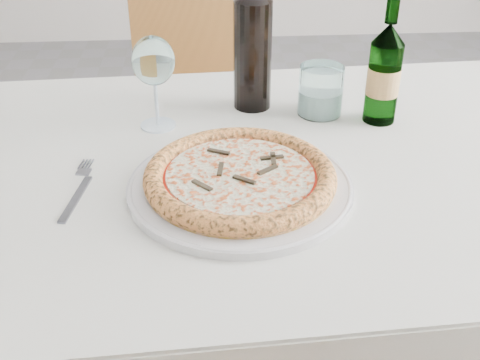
{
  "coord_description": "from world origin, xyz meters",
  "views": [
    {
      "loc": [
        -0.25,
        -0.94,
        1.28
      ],
      "look_at": [
        -0.19,
        -0.11,
        0.78
      ],
      "focal_mm": 45.0,
      "sensor_mm": 36.0,
      "label": 1
    }
  ],
  "objects_px": {
    "tumbler": "(320,94)",
    "beer_bottle": "(384,74)",
    "plate": "(240,186)",
    "dining_table": "(236,201)",
    "pizza": "(240,177)",
    "chair_far": "(201,92)",
    "wine_bottle": "(253,44)",
    "wine_glass": "(153,63)"
  },
  "relations": [
    {
      "from": "tumbler",
      "to": "beer_bottle",
      "type": "relative_size",
      "value": 0.41
    },
    {
      "from": "plate",
      "to": "tumbler",
      "type": "distance_m",
      "value": 0.34
    },
    {
      "from": "dining_table",
      "to": "pizza",
      "type": "distance_m",
      "value": 0.15
    },
    {
      "from": "chair_far",
      "to": "wine_bottle",
      "type": "xyz_separation_m",
      "value": [
        0.11,
        -0.61,
        0.36
      ]
    },
    {
      "from": "chair_far",
      "to": "wine_bottle",
      "type": "relative_size",
      "value": 2.94
    },
    {
      "from": "beer_bottle",
      "to": "wine_bottle",
      "type": "relative_size",
      "value": 0.78
    },
    {
      "from": "dining_table",
      "to": "beer_bottle",
      "type": "distance_m",
      "value": 0.38
    },
    {
      "from": "dining_table",
      "to": "wine_glass",
      "type": "relative_size",
      "value": 8.25
    },
    {
      "from": "wine_bottle",
      "to": "tumbler",
      "type": "bearing_deg",
      "value": -19.08
    },
    {
      "from": "dining_table",
      "to": "wine_bottle",
      "type": "height_order",
      "value": "wine_bottle"
    },
    {
      "from": "plate",
      "to": "wine_glass",
      "type": "distance_m",
      "value": 0.31
    },
    {
      "from": "wine_glass",
      "to": "tumbler",
      "type": "height_order",
      "value": "wine_glass"
    },
    {
      "from": "pizza",
      "to": "tumbler",
      "type": "relative_size",
      "value": 3.11
    },
    {
      "from": "chair_far",
      "to": "tumbler",
      "type": "distance_m",
      "value": 0.75
    },
    {
      "from": "chair_far",
      "to": "dining_table",
      "type": "bearing_deg",
      "value": -86.21
    },
    {
      "from": "tumbler",
      "to": "wine_bottle",
      "type": "height_order",
      "value": "wine_bottle"
    },
    {
      "from": "pizza",
      "to": "tumbler",
      "type": "height_order",
      "value": "tumbler"
    },
    {
      "from": "plate",
      "to": "pizza",
      "type": "relative_size",
      "value": 1.18
    },
    {
      "from": "tumbler",
      "to": "beer_bottle",
      "type": "bearing_deg",
      "value": -19.7
    },
    {
      "from": "dining_table",
      "to": "tumbler",
      "type": "xyz_separation_m",
      "value": [
        0.18,
        0.18,
        0.13
      ]
    },
    {
      "from": "wine_bottle",
      "to": "pizza",
      "type": "bearing_deg",
      "value": -98.51
    },
    {
      "from": "beer_bottle",
      "to": "wine_bottle",
      "type": "xyz_separation_m",
      "value": [
        -0.25,
        0.09,
        0.04
      ]
    },
    {
      "from": "dining_table",
      "to": "chair_far",
      "type": "height_order",
      "value": "chair_far"
    },
    {
      "from": "plate",
      "to": "tumbler",
      "type": "height_order",
      "value": "tumbler"
    },
    {
      "from": "pizza",
      "to": "chair_far",
      "type": "bearing_deg",
      "value": 93.39
    },
    {
      "from": "pizza",
      "to": "beer_bottle",
      "type": "relative_size",
      "value": 1.27
    },
    {
      "from": "plate",
      "to": "wine_glass",
      "type": "xyz_separation_m",
      "value": [
        -0.14,
        0.25,
        0.12
      ]
    },
    {
      "from": "plate",
      "to": "tumbler",
      "type": "bearing_deg",
      "value": 57.11
    },
    {
      "from": "beer_bottle",
      "to": "wine_bottle",
      "type": "bearing_deg",
      "value": 160.64
    },
    {
      "from": "dining_table",
      "to": "tumbler",
      "type": "distance_m",
      "value": 0.29
    },
    {
      "from": "pizza",
      "to": "wine_bottle",
      "type": "height_order",
      "value": "wine_bottle"
    },
    {
      "from": "beer_bottle",
      "to": "plate",
      "type": "bearing_deg",
      "value": -140.57
    },
    {
      "from": "chair_far",
      "to": "tumbler",
      "type": "relative_size",
      "value": 9.23
    },
    {
      "from": "wine_glass",
      "to": "tumbler",
      "type": "bearing_deg",
      "value": 6.21
    },
    {
      "from": "wine_glass",
      "to": "chair_far",
      "type": "bearing_deg",
      "value": 82.71
    },
    {
      "from": "dining_table",
      "to": "pizza",
      "type": "xyz_separation_m",
      "value": [
        -0.0,
        -0.1,
        0.11
      ]
    },
    {
      "from": "plate",
      "to": "wine_bottle",
      "type": "relative_size",
      "value": 1.17
    },
    {
      "from": "wine_glass",
      "to": "tumbler",
      "type": "xyz_separation_m",
      "value": [
        0.33,
        0.04,
        -0.09
      ]
    },
    {
      "from": "chair_far",
      "to": "pizza",
      "type": "distance_m",
      "value": 0.98
    },
    {
      "from": "tumbler",
      "to": "pizza",
      "type": "bearing_deg",
      "value": -122.89
    },
    {
      "from": "tumbler",
      "to": "plate",
      "type": "bearing_deg",
      "value": -122.89
    },
    {
      "from": "pizza",
      "to": "beer_bottle",
      "type": "distance_m",
      "value": 0.39
    }
  ]
}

